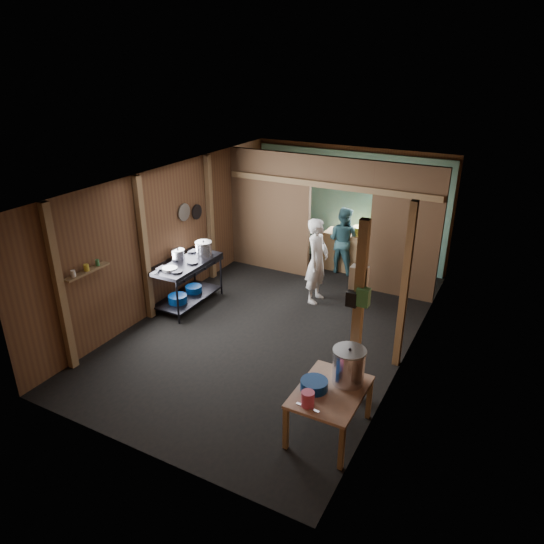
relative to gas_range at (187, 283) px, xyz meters
The scene contains 42 objects.
floor 1.93m from the gas_range, ahead, with size 4.50×7.00×0.00m, color black.
ceiling 2.86m from the gas_range, ahead, with size 4.50×7.00×0.00m, color #373634.
wall_back 4.15m from the gas_range, 62.41° to the left, with size 4.50×0.00×2.60m, color brown.
wall_front 3.98m from the gas_range, 61.08° to the right, with size 4.50×0.00×2.60m, color brown.
wall_left 0.94m from the gas_range, 165.23° to the left, with size 0.00×7.00×2.60m, color brown.
wall_right 4.22m from the gas_range, ahead, with size 0.00×7.00×2.60m, color brown.
partition_left 2.51m from the gas_range, 76.42° to the left, with size 1.85×0.10×2.60m, color brown.
partition_right 4.24m from the gas_range, 33.62° to the left, with size 1.35×0.10×2.60m, color brown.
partition_header 3.64m from the gas_range, 47.17° to the left, with size 1.30×0.10×0.60m, color brown.
turquoise_panel 4.09m from the gas_range, 62.01° to the left, with size 4.40×0.06×2.50m, color #549C96.
back_counter 3.75m from the gas_range, 54.42° to the left, with size 1.20×0.50×0.85m, color brown.
wall_clock 4.35m from the gas_range, 58.66° to the left, with size 0.20×0.20×0.03m, color beige.
post_left_a 2.66m from the gas_range, 96.84° to the right, with size 0.10×0.12×2.60m, color brown.
post_left_b 1.15m from the gas_range, 113.13° to the right, with size 0.10×0.12×2.60m, color brown.
post_left_c 1.58m from the gas_range, 103.02° to the left, with size 0.10×0.12×2.60m, color brown.
post_right 4.15m from the gas_range, ahead, with size 0.10×0.12×2.60m, color brown.
post_free 4.01m from the gas_range, 17.87° to the right, with size 0.12×0.12×2.60m, color brown.
cross_beam 3.34m from the gas_range, 50.09° to the left, with size 4.40×0.12×0.12m, color brown.
pan_lid_big 1.35m from the gas_range, 123.56° to the left, with size 0.34×0.34×0.03m, color gray.
pan_lid_small 1.46m from the gas_range, 110.19° to the left, with size 0.30×0.30×0.03m, color black.
wall_shelf 2.24m from the gas_range, 97.68° to the right, with size 0.14×0.80×0.03m, color brown.
jar_white 2.49m from the gas_range, 96.84° to the right, with size 0.07×0.07×0.10m, color beige.
jar_yellow 2.27m from the gas_range, 97.68° to the right, with size 0.08×0.08×0.10m, color gold.
jar_green 2.07m from the gas_range, 98.61° to the right, with size 0.06×0.06×0.10m, color #33743E.
bag_white 4.07m from the gas_range, 16.96° to the right, with size 0.22×0.15×0.32m, color beige.
bag_green 4.17m from the gas_range, 18.38° to the right, with size 0.16×0.12×0.24m, color #33743E.
bag_black 4.03m from the gas_range, 19.31° to the right, with size 0.14×0.10×0.20m, color black.
gas_range is the anchor object (origin of this frame).
prep_table 4.23m from the gas_range, 28.58° to the right, with size 0.79×1.08×0.64m, color tan, non-canonical shape.
stove_pot_large 0.71m from the gas_range, 65.53° to the left, with size 0.31×0.31×0.32m, color silver, non-canonical shape.
stove_pot_med 0.56m from the gas_range, behind, with size 0.25×0.25×0.22m, color silver, non-canonical shape.
frying_pan 0.64m from the gas_range, 90.00° to the right, with size 0.28×0.50×0.07m, color gray, non-canonical shape.
blue_tub_front 0.35m from the gas_range, 90.00° to the right, with size 0.35×0.35×0.14m, color navy.
blue_tub_back 0.29m from the gas_range, 90.00° to the left, with size 0.32×0.32×0.13m, color navy.
stock_pot 4.24m from the gas_range, 24.62° to the right, with size 0.42×0.42×0.49m, color silver, non-canonical shape.
wash_basin 4.11m from the gas_range, 30.72° to the right, with size 0.34×0.34×0.13m, color navy.
pink_bucket 4.33m from the gas_range, 33.97° to the right, with size 0.16×0.16×0.19m, color #C23B5B.
knife 4.36m from the gas_range, 34.26° to the right, with size 0.30×0.04×0.01m, color silver.
yellow_tub 3.88m from the gas_range, 52.37° to the left, with size 0.32×0.32×0.18m, color gold.
red_cup 3.60m from the gas_range, 58.72° to the left, with size 0.11×0.11×0.13m, color red.
cook 2.50m from the gas_range, 32.00° to the left, with size 0.60×0.40×1.65m, color silver.
worker_back 3.52m from the gas_range, 54.70° to the left, with size 0.71×0.55×1.46m, color #2F5C67.
Camera 1 is at (3.55, -6.87, 4.42)m, focal length 32.99 mm.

